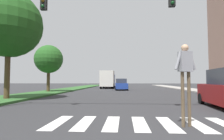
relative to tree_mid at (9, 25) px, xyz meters
The scene contains 11 objects.
ground_plane 17.84m from the tree_mid, 59.44° to the left, with size 140.00×140.00×0.00m, color #2D2D30.
crosswalk 12.02m from the tree_mid, 36.54° to the right, with size 5.85×2.20×0.01m.
median_strip 13.71m from the tree_mid, 91.57° to the left, with size 3.60×64.00×0.15m, color #2D5B28.
tree_mid is the anchor object (origin of this frame).
tree_far 8.79m from the tree_mid, 94.07° to the left, with size 3.27×3.27×5.38m.
sidewalk_right 22.52m from the tree_mid, 35.30° to the left, with size 3.00×64.00×0.15m, color #9E9991.
traffic_light_gantry 6.20m from the tree_mid, 43.05° to the right, with size 10.87×0.30×6.00m.
pedestrian_performer 12.64m from the tree_mid, 34.10° to the right, with size 0.73×0.35×2.49m.
sedan_midblock 17.70m from the tree_mid, 63.27° to the left, with size 2.07×4.16×1.68m.
sedan_distant 28.01m from the tree_mid, 79.88° to the left, with size 1.92×4.19×1.68m.
truck_box_delivery 22.45m from the tree_mid, 76.47° to the left, with size 2.40×6.20×3.10m.
Camera 1 is at (-0.50, 2.74, 1.38)m, focal length 30.17 mm.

